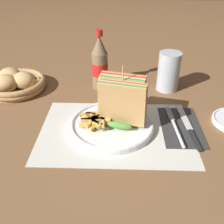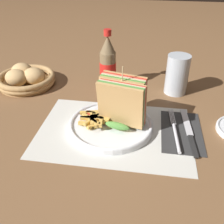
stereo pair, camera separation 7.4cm
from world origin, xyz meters
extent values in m
plane|color=brown|center=(0.00, 0.00, 0.00)|extent=(4.00, 4.00, 0.00)
cube|color=silver|center=(0.02, 0.00, 0.00)|extent=(0.42, 0.29, 0.00)
cylinder|color=white|center=(0.01, 0.02, 0.01)|extent=(0.24, 0.24, 0.01)
torus|color=white|center=(0.01, 0.02, 0.01)|extent=(0.24, 0.24, 0.01)
cube|color=tan|center=(0.04, 0.00, 0.08)|extent=(0.13, 0.05, 0.13)
cube|color=#518E3D|center=(0.04, 0.01, 0.08)|extent=(0.13, 0.05, 0.13)
cube|color=beige|center=(0.04, 0.02, 0.08)|extent=(0.13, 0.05, 0.13)
cube|color=red|center=(0.04, 0.03, 0.08)|extent=(0.13, 0.05, 0.13)
cube|color=tan|center=(0.04, 0.03, 0.08)|extent=(0.13, 0.05, 0.13)
ellipsoid|color=#518E3D|center=(0.03, -0.01, 0.03)|extent=(0.07, 0.04, 0.02)
cube|color=tan|center=(0.03, 0.03, 0.08)|extent=(0.13, 0.05, 0.13)
cube|color=#518E3D|center=(0.03, 0.04, 0.08)|extent=(0.13, 0.05, 0.13)
cube|color=beige|center=(0.04, 0.04, 0.08)|extent=(0.13, 0.05, 0.13)
cube|color=red|center=(0.04, 0.05, 0.08)|extent=(0.13, 0.05, 0.13)
cube|color=tan|center=(0.04, 0.06, 0.08)|extent=(0.13, 0.05, 0.13)
ellipsoid|color=#518E3D|center=(0.03, 0.03, 0.03)|extent=(0.07, 0.04, 0.02)
cylinder|color=tan|center=(0.04, 0.03, 0.10)|extent=(0.00, 0.00, 0.16)
cube|color=gold|center=(-0.05, -0.01, 0.02)|extent=(0.06, 0.01, 0.01)
cube|color=gold|center=(-0.03, -0.01, 0.02)|extent=(0.03, 0.04, 0.01)
cube|color=gold|center=(-0.03, 0.02, 0.02)|extent=(0.06, 0.03, 0.01)
cube|color=gold|center=(-0.02, 0.03, 0.02)|extent=(0.01, 0.05, 0.01)
cube|color=gold|center=(-0.03, 0.02, 0.02)|extent=(0.04, 0.04, 0.01)
cube|color=gold|center=(-0.03, 0.00, 0.03)|extent=(0.03, 0.07, 0.01)
cube|color=gold|center=(-0.04, 0.00, 0.03)|extent=(0.06, 0.05, 0.01)
cube|color=gold|center=(-0.02, 0.00, 0.03)|extent=(0.01, 0.06, 0.01)
cube|color=gold|center=(-0.02, 0.01, 0.03)|extent=(0.05, 0.02, 0.01)
cube|color=gold|center=(-0.04, 0.00, 0.03)|extent=(0.04, 0.06, 0.01)
cube|color=gold|center=(-0.05, 0.04, 0.03)|extent=(0.07, 0.03, 0.01)
cube|color=gold|center=(-0.04, 0.03, 0.03)|extent=(0.06, 0.02, 0.01)
cube|color=gold|center=(-0.05, 0.01, 0.03)|extent=(0.06, 0.02, 0.01)
cube|color=gold|center=(-0.04, 0.01, 0.03)|extent=(0.07, 0.01, 0.01)
cube|color=gold|center=(-0.04, 0.00, 0.03)|extent=(0.02, 0.05, 0.01)
cube|color=gold|center=(-0.03, 0.02, 0.03)|extent=(0.06, 0.04, 0.01)
ellipsoid|color=maroon|center=(-0.05, 0.03, 0.03)|extent=(0.04, 0.04, 0.02)
cube|color=#2D2D2D|center=(0.21, 0.03, 0.00)|extent=(0.11, 0.20, 0.00)
cylinder|color=silver|center=(0.19, -0.01, 0.01)|extent=(0.02, 0.12, 0.01)
cylinder|color=silver|center=(0.18, 0.09, 0.01)|extent=(0.01, 0.08, 0.00)
cylinder|color=silver|center=(0.18, 0.09, 0.01)|extent=(0.01, 0.08, 0.00)
cylinder|color=silver|center=(0.19, 0.09, 0.01)|extent=(0.01, 0.08, 0.00)
cylinder|color=silver|center=(0.19, 0.09, 0.01)|extent=(0.01, 0.08, 0.00)
cube|color=black|center=(0.23, -0.04, 0.01)|extent=(0.02, 0.09, 0.00)
cube|color=silver|center=(0.22, 0.07, 0.01)|extent=(0.03, 0.13, 0.00)
cylinder|color=#7A6647|center=(-0.04, 0.27, 0.06)|extent=(0.06, 0.06, 0.13)
cylinder|color=red|center=(-0.04, 0.27, 0.07)|extent=(0.06, 0.06, 0.04)
cone|color=#7A6647|center=(-0.04, 0.27, 0.16)|extent=(0.05, 0.05, 0.06)
cylinder|color=red|center=(-0.04, 0.27, 0.20)|extent=(0.03, 0.03, 0.02)
cylinder|color=silver|center=(0.20, 0.26, 0.07)|extent=(0.08, 0.08, 0.14)
cylinder|color=black|center=(0.20, 0.26, 0.02)|extent=(0.07, 0.07, 0.05)
cylinder|color=#AD8451|center=(-0.34, 0.23, 0.01)|extent=(0.19, 0.19, 0.01)
torus|color=#AD8451|center=(-0.34, 0.23, 0.02)|extent=(0.21, 0.21, 0.02)
torus|color=#AD8451|center=(-0.34, 0.23, 0.03)|extent=(0.21, 0.21, 0.02)
ellipsoid|color=tan|center=(-0.30, 0.23, 0.04)|extent=(0.08, 0.07, 0.06)
ellipsoid|color=tan|center=(-0.36, 0.26, 0.04)|extent=(0.08, 0.07, 0.06)
ellipsoid|color=tan|center=(-0.36, 0.20, 0.04)|extent=(0.08, 0.07, 0.06)
camera|label=1|loc=(0.03, -0.59, 0.45)|focal=42.00mm
camera|label=2|loc=(0.10, -0.58, 0.45)|focal=42.00mm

